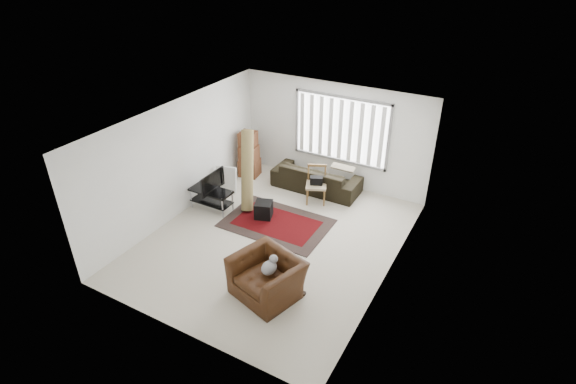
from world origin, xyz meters
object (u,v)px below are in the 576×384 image
at_px(moving_boxes, 249,156).
at_px(side_chair, 316,183).
at_px(tv_stand, 211,195).
at_px(sofa, 317,174).
at_px(armchair, 267,275).

distance_m(moving_boxes, side_chair, 2.22).
bearing_deg(tv_stand, sofa, 49.87).
relative_size(side_chair, armchair, 0.64).
bearing_deg(moving_boxes, armchair, -52.75).
relative_size(moving_boxes, armchair, 0.88).
distance_m(tv_stand, sofa, 2.74).
bearing_deg(sofa, side_chair, 114.91).
height_order(tv_stand, side_chair, side_chair).
bearing_deg(moving_boxes, sofa, 5.48).
height_order(tv_stand, moving_boxes, moving_boxes).
bearing_deg(tv_stand, moving_boxes, 95.16).
height_order(moving_boxes, armchair, moving_boxes).
height_order(sofa, armchair, armchair).
relative_size(sofa, side_chair, 2.47).
distance_m(tv_stand, side_chair, 2.55).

